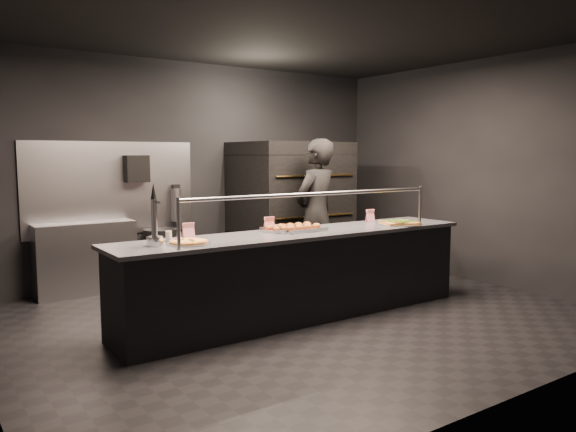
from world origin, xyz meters
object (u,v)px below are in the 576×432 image
(fire_extinguisher, at_px, (176,204))
(slider_tray_a, at_px, (284,229))
(towel_dispenser, at_px, (136,169))
(trash_bin, at_px, (161,257))
(prep_shelf, at_px, (86,259))
(pizza_oven, at_px, (290,208))
(square_pizza, at_px, (399,223))
(service_counter, at_px, (300,274))
(round_pizza, at_px, (189,242))
(beer_tap, at_px, (154,228))
(slider_tray_b, at_px, (299,228))
(worker, at_px, (316,214))

(fire_extinguisher, xyz_separation_m, slider_tray_a, (0.25, -2.25, -0.11))
(towel_dispenser, height_order, trash_bin, towel_dispenser)
(prep_shelf, height_order, trash_bin, prep_shelf)
(pizza_oven, distance_m, square_pizza, 2.05)
(service_counter, relative_size, fire_extinguisher, 8.12)
(pizza_oven, xyz_separation_m, round_pizza, (-2.50, -1.97, -0.03))
(service_counter, bearing_deg, pizza_oven, 57.73)
(pizza_oven, bearing_deg, round_pizza, -141.82)
(prep_shelf, xyz_separation_m, trash_bin, (0.94, -0.10, -0.07))
(towel_dispenser, relative_size, beer_tap, 0.62)
(round_pizza, height_order, slider_tray_a, slider_tray_a)
(pizza_oven, distance_m, beer_tap, 3.39)
(fire_extinguisher, relative_size, slider_tray_b, 0.92)
(pizza_oven, height_order, square_pizza, pizza_oven)
(service_counter, height_order, round_pizza, service_counter)
(beer_tap, bearing_deg, towel_dispenser, 73.68)
(prep_shelf, bearing_deg, beer_tap, -90.00)
(slider_tray_b, distance_m, worker, 1.30)
(beer_tap, xyz_separation_m, slider_tray_b, (1.64, 0.08, -0.13))
(service_counter, height_order, beer_tap, beer_tap)
(fire_extinguisher, relative_size, round_pizza, 1.24)
(prep_shelf, distance_m, slider_tray_a, 2.68)
(square_pizza, relative_size, trash_bin, 0.65)
(towel_dispenser, xyz_separation_m, fire_extinguisher, (0.55, 0.01, -0.49))
(service_counter, xyz_separation_m, fire_extinguisher, (-0.35, 2.40, 0.60))
(service_counter, xyz_separation_m, prep_shelf, (-1.60, 2.32, -0.01))
(worker, bearing_deg, prep_shelf, -43.51)
(pizza_oven, relative_size, round_pizza, 4.69)
(slider_tray_a, bearing_deg, worker, 37.92)
(fire_extinguisher, distance_m, beer_tap, 2.71)
(towel_dispenser, relative_size, round_pizza, 0.86)
(service_counter, bearing_deg, prep_shelf, 124.59)
(prep_shelf, height_order, slider_tray_b, slider_tray_b)
(service_counter, distance_m, prep_shelf, 2.82)
(towel_dispenser, xyz_separation_m, square_pizza, (2.22, -2.54, -0.61))
(beer_tap, xyz_separation_m, worker, (2.57, 0.99, -0.11))
(beer_tap, xyz_separation_m, trash_bin, (0.94, 2.22, -0.70))
(beer_tap, bearing_deg, slider_tray_b, 2.72)
(fire_extinguisher, xyz_separation_m, slider_tray_b, (0.39, -2.32, -0.11))
(beer_tap, distance_m, worker, 2.76)
(trash_bin, bearing_deg, slider_tray_a, -74.99)
(slider_tray_b, bearing_deg, service_counter, -118.37)
(service_counter, height_order, slider_tray_b, service_counter)
(prep_shelf, bearing_deg, service_counter, -55.41)
(fire_extinguisher, distance_m, slider_tray_b, 2.36)
(service_counter, height_order, square_pizza, service_counter)
(slider_tray_a, distance_m, square_pizza, 1.45)
(pizza_oven, relative_size, beer_tap, 3.38)
(beer_tap, distance_m, slider_tray_b, 1.65)
(round_pizza, relative_size, worker, 0.21)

